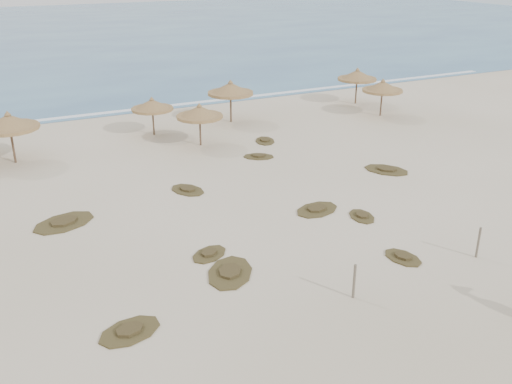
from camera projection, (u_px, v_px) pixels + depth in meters
ground at (297, 279)px, 20.35m from camera, size 160.00×160.00×0.00m
ocean at (38, 34)px, 82.46m from camera, size 200.00×100.00×0.01m
foam_line at (121, 111)px, 41.88m from camera, size 70.00×0.60×0.01m
palapa_2 at (9, 123)px, 30.78m from camera, size 3.70×3.70×2.94m
palapa_3 at (199, 113)px, 33.76m from camera, size 3.36×3.36×2.61m
palapa_4 at (152, 105)px, 35.77m from camera, size 3.37×3.37×2.48m
palapa_5 at (230, 89)px, 38.43m from camera, size 4.13×4.13×2.92m
palapa_6 at (357, 76)px, 43.26m from camera, size 3.84×3.84×2.78m
palapa_7 at (383, 87)px, 40.00m from camera, size 3.23×3.23×2.67m
fence_post_near at (354, 281)px, 19.01m from camera, size 0.11×0.11×1.27m
fence_post_far at (478, 242)px, 21.56m from camera, size 0.09×0.09×1.26m
scrub_1 at (64, 222)px, 24.51m from camera, size 3.23×2.71×0.16m
scrub_2 at (209, 254)px, 21.94m from camera, size 1.94×1.74×0.16m
scrub_3 at (317, 209)px, 25.76m from camera, size 2.52×1.97×0.16m
scrub_4 at (362, 216)px, 25.10m from camera, size 1.30×1.73×0.16m
scrub_5 at (386, 170)px, 30.47m from camera, size 2.63×2.86×0.16m
scrub_7 at (259, 156)px, 32.48m from camera, size 2.08×1.85×0.16m
scrub_9 at (230, 272)px, 20.67m from camera, size 2.69×2.94×0.16m
scrub_10 at (265, 141)px, 35.19m from camera, size 1.70×2.07×0.16m
scrub_11 at (130, 331)px, 17.46m from camera, size 2.32×1.83×0.16m
scrub_12 at (403, 257)px, 21.69m from camera, size 1.31×1.76×0.16m
scrub_13 at (188, 190)px, 27.89m from camera, size 1.91×2.27×0.16m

